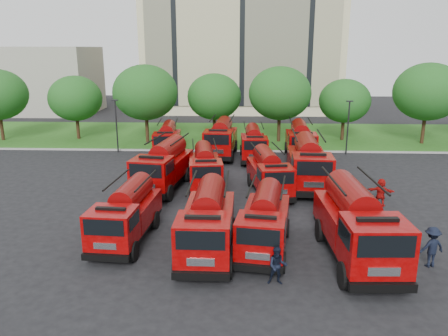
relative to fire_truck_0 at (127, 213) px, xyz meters
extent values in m
plane|color=black|center=(3.98, 2.71, -1.47)|extent=(140.00, 140.00, 0.00)
cube|color=#204B14|center=(3.98, 28.71, -1.41)|extent=(70.00, 16.00, 0.12)
cube|color=gray|center=(3.98, 20.61, -1.40)|extent=(70.00, 0.30, 0.14)
cube|color=beige|center=(5.98, 50.71, 11.03)|extent=(30.00, 14.00, 25.00)
cube|color=black|center=(5.98, 43.61, 11.03)|extent=(28.00, 0.15, 22.00)
cube|color=gray|center=(-26.02, 46.71, 3.53)|extent=(18.00, 12.00, 10.00)
cylinder|color=#382314|center=(-20.02, 24.71, -0.16)|extent=(0.36, 0.36, 2.62)
cylinder|color=#382314|center=(-12.02, 25.71, -0.28)|extent=(0.36, 0.36, 2.38)
ellipsoid|color=#1D4C15|center=(-12.02, 25.71, 3.09)|extent=(5.71, 5.71, 4.86)
cylinder|color=#382314|center=(-4.02, 24.21, -0.07)|extent=(0.36, 0.36, 2.80)
ellipsoid|color=#1D4C15|center=(-4.02, 24.21, 3.89)|extent=(6.72, 6.72, 5.71)
cylinder|color=#382314|center=(2.98, 26.71, -0.25)|extent=(0.36, 0.36, 2.45)
ellipsoid|color=#1D4C15|center=(2.98, 26.71, 3.22)|extent=(5.88, 5.88, 5.00)
cylinder|color=#382314|center=(9.98, 25.21, -0.11)|extent=(0.36, 0.36, 2.73)
ellipsoid|color=#1D4C15|center=(9.98, 25.21, 3.76)|extent=(6.55, 6.55, 5.57)
cylinder|color=#382314|center=(16.98, 26.21, -0.33)|extent=(0.36, 0.36, 2.27)
ellipsoid|color=#1D4C15|center=(16.98, 26.21, 2.88)|extent=(5.46, 5.46, 4.64)
cylinder|color=#382314|center=(24.98, 24.71, -0.04)|extent=(0.36, 0.36, 2.87)
ellipsoid|color=#1D4C15|center=(24.98, 24.71, 4.02)|extent=(6.89, 6.89, 5.85)
cylinder|color=black|center=(-6.02, 19.91, 1.03)|extent=(0.14, 0.14, 5.00)
cube|color=black|center=(-6.02, 19.91, 3.58)|extent=(0.60, 0.25, 0.12)
cylinder|color=black|center=(15.98, 19.91, 1.03)|extent=(0.14, 0.14, 5.00)
cube|color=black|center=(15.98, 19.91, 3.58)|extent=(0.60, 0.25, 0.12)
cube|color=black|center=(0.00, 0.01, -0.89)|extent=(2.50, 6.40, 0.27)
cube|color=black|center=(-0.22, -3.16, -0.93)|extent=(2.25, 0.38, 0.31)
cube|color=#840707|center=(-0.15, -2.13, 0.12)|extent=(2.33, 2.12, 1.75)
cube|color=black|center=(-0.22, -3.13, 0.52)|extent=(1.88, 0.18, 0.76)
cube|color=#840707|center=(0.07, 0.99, -0.17)|extent=(2.48, 4.26, 1.16)
cylinder|color=#5F0405|center=(0.07, 0.99, 0.78)|extent=(1.61, 3.85, 1.34)
cylinder|color=black|center=(-1.19, -2.24, -0.98)|extent=(0.38, 1.00, 0.99)
cylinder|color=black|center=(0.86, -2.39, -0.98)|extent=(0.38, 1.00, 0.99)
cylinder|color=black|center=(-0.91, 1.69, -0.98)|extent=(0.38, 1.00, 0.99)
cylinder|color=black|center=(1.14, 1.55, -0.98)|extent=(0.38, 1.00, 0.99)
cube|color=black|center=(4.32, -1.26, -0.84)|extent=(2.32, 6.86, 0.29)
cube|color=black|center=(4.29, -4.73, -0.88)|extent=(2.44, 0.27, 0.34)
cube|color=#840707|center=(4.30, -3.61, 0.26)|extent=(2.42, 2.18, 1.91)
cube|color=black|center=(4.29, -4.70, 0.70)|extent=(2.05, 0.07, 0.83)
cube|color=#840707|center=(4.34, -0.19, -0.05)|extent=(2.44, 4.52, 1.27)
cylinder|color=#5F0405|center=(4.34, -0.19, 0.98)|extent=(1.51, 4.12, 1.47)
cylinder|color=black|center=(3.17, -3.79, -0.93)|extent=(0.35, 1.08, 1.07)
cylinder|color=black|center=(5.42, -3.82, -0.93)|extent=(0.35, 1.08, 1.07)
cylinder|color=black|center=(3.22, 0.51, -0.93)|extent=(0.35, 1.08, 1.07)
cylinder|color=black|center=(5.47, 0.48, -0.93)|extent=(0.35, 1.08, 1.07)
cube|color=black|center=(7.13, -0.76, -0.89)|extent=(2.93, 6.48, 0.27)
cube|color=black|center=(6.68, -3.90, -0.93)|extent=(2.24, 0.54, 0.31)
cube|color=#840707|center=(6.82, -2.88, 0.11)|extent=(2.45, 2.26, 1.74)
cube|color=black|center=(6.68, -3.87, 0.52)|extent=(1.86, 0.31, 0.76)
cube|color=#840707|center=(7.27, 0.21, -0.18)|extent=(2.75, 4.38, 1.16)
cylinder|color=#5F0405|center=(7.27, 0.21, 0.77)|extent=(1.86, 3.90, 1.34)
cylinder|color=black|center=(5.78, -2.91, -0.98)|extent=(0.45, 1.02, 0.98)
cylinder|color=black|center=(7.82, -3.21, -0.98)|extent=(0.45, 1.02, 0.98)
cylinder|color=black|center=(6.35, 0.97, -0.98)|extent=(0.45, 1.02, 0.98)
cylinder|color=black|center=(8.38, 0.68, -0.98)|extent=(0.45, 1.02, 0.98)
cube|color=black|center=(11.43, -1.66, -0.77)|extent=(2.75, 7.59, 0.32)
cube|color=black|center=(11.58, -5.46, -0.83)|extent=(2.69, 0.37, 0.37)
cube|color=#840707|center=(11.53, -4.23, 0.43)|extent=(2.71, 2.46, 2.09)
cube|color=black|center=(11.58, -5.42, 0.91)|extent=(2.25, 0.14, 0.91)
cube|color=#840707|center=(11.38, -0.48, 0.08)|extent=(2.81, 5.02, 1.39)
cylinder|color=#5F0405|center=(11.38, -0.48, 1.22)|extent=(1.78, 4.56, 1.61)
cylinder|color=black|center=(10.31, -4.49, -0.88)|extent=(0.42, 1.19, 1.18)
cylinder|color=black|center=(12.77, -4.39, -0.88)|extent=(0.42, 1.19, 1.18)
cylinder|color=black|center=(10.12, 0.22, -0.88)|extent=(0.42, 1.19, 1.18)
cylinder|color=black|center=(12.59, 0.32, -0.88)|extent=(0.42, 1.19, 1.18)
cube|color=black|center=(0.42, 8.85, -0.80)|extent=(3.41, 7.44, 0.31)
cube|color=black|center=(-0.12, 5.25, -0.86)|extent=(2.57, 0.64, 0.36)
cube|color=#840707|center=(0.06, 6.42, 0.35)|extent=(2.82, 2.60, 2.00)
cube|color=black|center=(-0.12, 5.28, 0.81)|extent=(2.13, 0.37, 0.87)
cube|color=#840707|center=(0.59, 9.96, 0.01)|extent=(3.19, 5.03, 1.33)
cylinder|color=#5F0405|center=(0.59, 9.96, 1.10)|extent=(2.17, 4.48, 1.54)
cylinder|color=black|center=(-1.14, 6.39, -0.91)|extent=(0.52, 1.17, 1.13)
cylinder|color=black|center=(1.19, 6.04, -0.91)|extent=(0.52, 1.17, 1.13)
cylinder|color=black|center=(-0.46, 10.85, -0.91)|extent=(0.52, 1.17, 1.13)
cylinder|color=black|center=(1.87, 10.49, -0.91)|extent=(0.52, 1.17, 1.13)
cube|color=black|center=(3.33, 9.20, -0.89)|extent=(2.80, 6.47, 0.27)
cube|color=black|center=(3.72, 6.05, -0.93)|extent=(2.25, 0.49, 0.31)
cube|color=#840707|center=(3.59, 7.07, 0.12)|extent=(2.41, 2.22, 1.75)
cube|color=black|center=(3.72, 6.07, 0.52)|extent=(1.87, 0.27, 0.76)
cube|color=#840707|center=(3.22, 10.18, -0.17)|extent=(2.67, 4.35, 1.16)
cylinder|color=#5F0405|center=(3.22, 10.18, 0.78)|extent=(1.79, 3.89, 1.34)
cylinder|color=black|center=(2.59, 6.77, -0.98)|extent=(0.43, 1.02, 0.98)
cylinder|color=black|center=(4.64, 7.02, -0.98)|extent=(0.43, 1.02, 0.98)
cylinder|color=black|center=(2.12, 10.68, -0.98)|extent=(0.43, 1.02, 0.98)
cylinder|color=black|center=(4.16, 10.93, -0.98)|extent=(0.43, 1.02, 0.98)
cube|color=black|center=(7.88, 8.07, -0.89)|extent=(2.93, 6.48, 0.27)
cube|color=black|center=(8.34, 4.93, -0.93)|extent=(2.24, 0.54, 0.31)
cube|color=#840707|center=(8.19, 5.95, 0.11)|extent=(2.44, 2.26, 1.74)
cube|color=black|center=(8.33, 4.96, 0.52)|extent=(1.86, 0.31, 0.76)
cube|color=#840707|center=(7.74, 9.04, -0.18)|extent=(2.75, 4.38, 1.16)
cylinder|color=#5F0405|center=(7.74, 9.04, 0.77)|extent=(1.86, 3.90, 1.34)
cylinder|color=black|center=(7.20, 5.62, -0.98)|extent=(0.45, 1.02, 0.98)
cylinder|color=black|center=(9.23, 5.92, -0.98)|extent=(0.45, 1.02, 0.98)
cylinder|color=black|center=(6.64, 9.51, -0.98)|extent=(0.45, 1.02, 0.98)
cylinder|color=black|center=(8.67, 9.80, -0.98)|extent=(0.45, 1.02, 0.98)
cube|color=black|center=(10.81, 9.64, -0.77)|extent=(2.83, 7.61, 0.32)
cube|color=black|center=(10.63, 5.84, -0.83)|extent=(2.69, 0.40, 0.38)
cube|color=#840707|center=(10.69, 7.07, 0.43)|extent=(2.74, 2.48, 2.09)
cube|color=black|center=(10.63, 5.87, 0.91)|extent=(2.25, 0.16, 0.91)
cube|color=#840707|center=(10.87, 10.81, 0.08)|extent=(2.86, 5.05, 1.39)
cylinder|color=#5F0405|center=(10.87, 10.81, 1.22)|extent=(1.82, 4.57, 1.61)
cylinder|color=black|center=(9.45, 6.91, -0.88)|extent=(0.43, 1.20, 1.18)
cylinder|color=black|center=(11.91, 6.79, -0.88)|extent=(0.43, 1.20, 1.18)
cylinder|color=black|center=(9.68, 11.62, -0.88)|extent=(0.43, 1.20, 1.18)
cylinder|color=black|center=(12.14, 11.50, -0.88)|extent=(0.43, 1.20, 1.18)
cube|color=black|center=(-1.03, 19.20, -0.89)|extent=(2.54, 6.38, 0.27)
cube|color=black|center=(-0.77, 16.05, -0.94)|extent=(2.24, 0.40, 0.31)
cube|color=#840707|center=(-0.86, 17.07, 0.11)|extent=(2.33, 2.13, 1.74)
cube|color=black|center=(-0.78, 16.08, 0.51)|extent=(1.87, 0.19, 0.76)
cube|color=#840707|center=(-1.10, 20.18, -0.18)|extent=(2.50, 4.26, 1.16)
cylinder|color=#5F0405|center=(-1.10, 20.18, 0.77)|extent=(1.63, 3.84, 1.34)
cylinder|color=black|center=(-1.86, 16.81, -0.98)|extent=(0.39, 1.00, 0.98)
cylinder|color=black|center=(0.18, 16.97, -0.98)|extent=(0.39, 1.00, 0.98)
cylinder|color=black|center=(-2.18, 20.72, -0.98)|extent=(0.39, 1.00, 0.98)
cylinder|color=black|center=(-0.13, 20.88, -0.98)|extent=(0.39, 1.00, 0.98)
cube|color=black|center=(4.08, 18.85, -0.81)|extent=(2.81, 7.27, 0.31)
cube|color=black|center=(3.84, 15.24, -0.86)|extent=(2.56, 0.42, 0.36)
cube|color=#840707|center=(3.92, 16.41, 0.34)|extent=(2.64, 2.40, 1.99)
cube|color=black|center=(3.84, 15.27, 0.80)|extent=(2.14, 0.19, 0.87)
cube|color=#840707|center=(4.15, 19.97, 0.01)|extent=(2.80, 4.84, 1.32)
cylinder|color=#5F0405|center=(4.15, 19.97, 1.09)|extent=(1.81, 4.37, 1.53)
cylinder|color=black|center=(2.74, 16.28, -0.91)|extent=(0.43, 1.14, 1.12)
cylinder|color=black|center=(5.07, 16.13, -0.91)|extent=(0.43, 1.14, 1.12)
cylinder|color=black|center=(3.03, 20.75, -0.91)|extent=(0.43, 1.14, 1.12)
cylinder|color=black|center=(5.37, 20.60, -0.91)|extent=(0.43, 1.14, 1.12)
cube|color=black|center=(7.07, 17.49, -0.89)|extent=(2.17, 6.31, 0.27)
cube|color=black|center=(7.13, 14.31, -0.93)|extent=(2.25, 0.26, 0.31)
cube|color=#840707|center=(7.11, 15.34, 0.12)|extent=(2.23, 2.01, 1.75)
cube|color=black|center=(7.13, 14.33, 0.53)|extent=(1.88, 0.08, 0.76)
cube|color=#840707|center=(7.05, 18.48, -0.17)|extent=(2.27, 4.16, 1.17)
cylinder|color=#5F0405|center=(7.05, 18.48, 0.78)|extent=(1.41, 3.79, 1.35)
cylinder|color=black|center=(6.08, 15.14, -0.98)|extent=(0.33, 0.99, 0.99)
cylinder|color=black|center=(8.14, 15.18, -0.98)|extent=(0.33, 0.99, 0.99)
cylinder|color=black|center=(6.01, 19.09, -0.98)|extent=(0.33, 0.99, 0.99)
cylinder|color=black|center=(8.07, 19.12, -0.98)|extent=(0.33, 0.99, 0.99)
cube|color=black|center=(11.38, 18.38, -0.83)|extent=(2.61, 6.98, 0.29)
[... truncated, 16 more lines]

